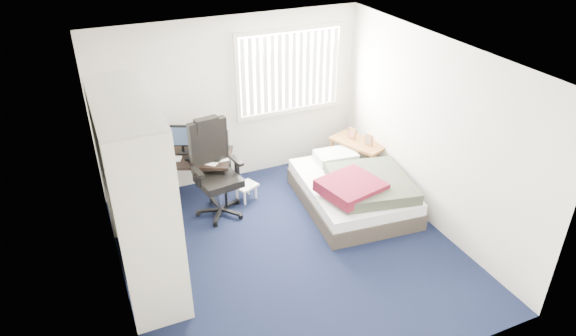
# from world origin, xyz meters

# --- Properties ---
(ground) EXTENTS (4.20, 4.20, 0.00)m
(ground) POSITION_xyz_m (0.00, 0.00, 0.00)
(ground) COLOR black
(ground) RESTS_ON ground
(room_shell) EXTENTS (4.20, 4.20, 4.20)m
(room_shell) POSITION_xyz_m (0.00, 0.00, 1.51)
(room_shell) COLOR silver
(room_shell) RESTS_ON ground
(window_assembly) EXTENTS (1.72, 0.09, 1.32)m
(window_assembly) POSITION_xyz_m (0.90, 2.04, 1.60)
(window_assembly) COLOR white
(window_assembly) RESTS_ON ground
(closet) EXTENTS (0.64, 1.84, 2.22)m
(closet) POSITION_xyz_m (-1.67, 0.27, 1.35)
(closet) COLOR beige
(closet) RESTS_ON ground
(desk) EXTENTS (1.61, 1.22, 1.18)m
(desk) POSITION_xyz_m (-0.93, 1.75, 0.75)
(desk) COLOR black
(desk) RESTS_ON ground
(office_chair) EXTENTS (0.73, 0.73, 1.36)m
(office_chair) POSITION_xyz_m (-0.56, 1.25, 0.52)
(office_chair) COLOR black
(office_chair) RESTS_ON ground
(footstool) EXTENTS (0.37, 0.34, 0.25)m
(footstool) POSITION_xyz_m (-0.10, 1.35, 0.19)
(footstool) COLOR white
(footstool) RESTS_ON ground
(nightstand) EXTENTS (0.71, 0.94, 0.76)m
(nightstand) POSITION_xyz_m (1.75, 1.34, 0.51)
(nightstand) COLOR brown
(nightstand) RESTS_ON ground
(bed) EXTENTS (1.53, 1.94, 0.61)m
(bed) POSITION_xyz_m (1.26, 0.58, 0.26)
(bed) COLOR #393129
(bed) RESTS_ON ground
(pine_box) EXTENTS (0.50, 0.41, 0.33)m
(pine_box) POSITION_xyz_m (-1.65, 0.45, 0.16)
(pine_box) COLOR #A18150
(pine_box) RESTS_ON ground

